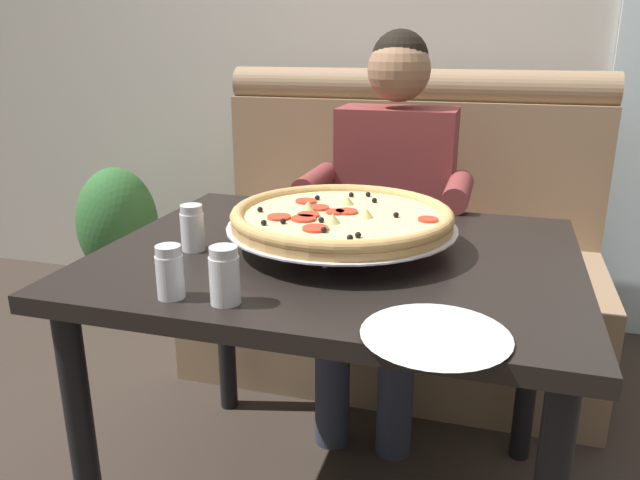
{
  "coord_description": "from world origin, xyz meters",
  "views": [
    {
      "loc": [
        0.36,
        -1.36,
        1.24
      ],
      "look_at": [
        -0.03,
        -0.04,
        0.79
      ],
      "focal_mm": 34.69,
      "sensor_mm": 36.0,
      "label": 1
    }
  ],
  "objects": [
    {
      "name": "diner_main",
      "position": [
        0.01,
        0.65,
        0.71
      ],
      "size": [
        0.54,
        0.64,
        1.27
      ],
      "color": "#2D3342",
      "rests_on": "ground_plane"
    },
    {
      "name": "shaker_pepper_flakes",
      "position": [
        -0.24,
        -0.36,
        0.8
      ],
      "size": [
        0.05,
        0.05,
        0.11
      ],
      "color": "white",
      "rests_on": "dining_table"
    },
    {
      "name": "dining_table",
      "position": [
        0.0,
        0.0,
        0.66
      ],
      "size": [
        1.13,
        0.9,
        0.75
      ],
      "color": "black",
      "rests_on": "ground_plane"
    },
    {
      "name": "shaker_oregano",
      "position": [
        -0.34,
        -0.09,
        0.8
      ],
      "size": [
        0.06,
        0.06,
        0.11
      ],
      "color": "white",
      "rests_on": "dining_table"
    },
    {
      "name": "shaker_parmesan",
      "position": [
        -0.13,
        -0.36,
        0.8
      ],
      "size": [
        0.06,
        0.06,
        0.11
      ],
      "color": "white",
      "rests_on": "dining_table"
    },
    {
      "name": "back_wall_with_window",
      "position": [
        0.0,
        1.49,
        1.4
      ],
      "size": [
        6.0,
        0.12,
        2.8
      ],
      "primitive_type": "cube",
      "color": "beige",
      "rests_on": "ground_plane"
    },
    {
      "name": "plate_near_left",
      "position": [
        0.28,
        -0.39,
        0.76
      ],
      "size": [
        0.26,
        0.26,
        0.02
      ],
      "color": "white",
      "rests_on": "dining_table"
    },
    {
      "name": "potted_plant",
      "position": [
        -1.29,
        0.96,
        0.39
      ],
      "size": [
        0.36,
        0.36,
        0.7
      ],
      "color": "brown",
      "rests_on": "ground_plane"
    },
    {
      "name": "pizza",
      "position": [
        0.0,
        0.03,
        0.83
      ],
      "size": [
        0.56,
        0.56,
        0.11
      ],
      "color": "silver",
      "rests_on": "dining_table"
    },
    {
      "name": "booth_bench",
      "position": [
        0.0,
        0.92,
        0.4
      ],
      "size": [
        1.52,
        0.78,
        1.13
      ],
      "color": "#937556",
      "rests_on": "ground_plane"
    }
  ]
}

